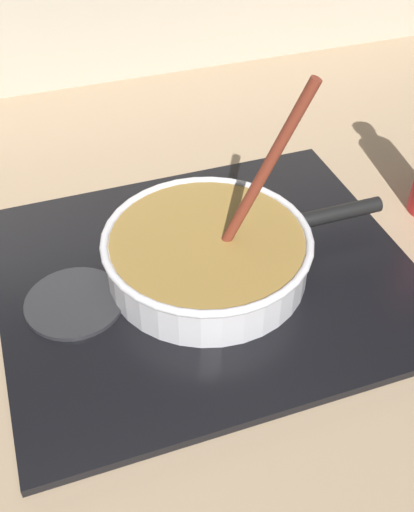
% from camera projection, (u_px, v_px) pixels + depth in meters
% --- Properties ---
extents(ground, '(2.40, 1.60, 0.04)m').
position_uv_depth(ground, '(180.00, 381.00, 0.75)').
color(ground, '#9E8466').
extents(hob_plate, '(0.56, 0.48, 0.01)m').
position_uv_depth(hob_plate, '(207.00, 275.00, 0.85)').
color(hob_plate, black).
rests_on(hob_plate, ground).
extents(burner_ring, '(0.18, 0.18, 0.01)m').
position_uv_depth(burner_ring, '(207.00, 270.00, 0.85)').
color(burner_ring, '#592D0C').
rests_on(burner_ring, hob_plate).
extents(spare_burner, '(0.13, 0.13, 0.01)m').
position_uv_depth(spare_burner, '(74.00, 302.00, 0.80)').
color(spare_burner, '#262628').
rests_on(spare_burner, hob_plate).
extents(cooking_pan, '(0.40, 0.28, 0.29)m').
position_uv_depth(cooking_pan, '(208.00, 253.00, 0.83)').
color(cooking_pan, silver).
rests_on(cooking_pan, hob_plate).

